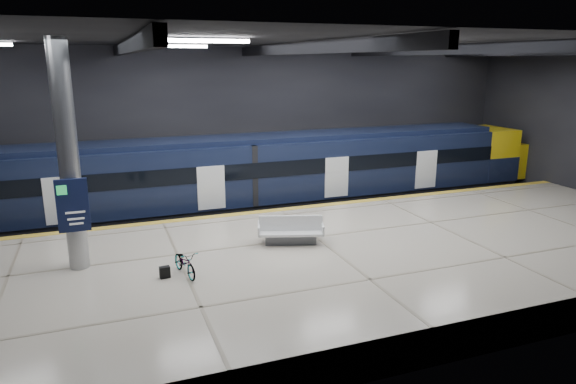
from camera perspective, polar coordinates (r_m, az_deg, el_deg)
ground at (r=20.03m, az=1.91°, el=-7.08°), size 30.00×30.00×0.00m
room_shell at (r=18.71m, az=2.05°, el=9.45°), size 30.10×16.10×8.05m
platform at (r=17.71m, az=5.03°, el=-8.17°), size 30.00×11.00×1.10m
safety_strip at (r=22.10m, az=-0.78°, el=-1.96°), size 30.00×0.40×0.01m
rails at (r=24.89m, az=-2.91°, el=-2.56°), size 30.00×1.52×0.16m
train at (r=25.07m, az=1.54°, el=2.25°), size 29.40×2.84×3.79m
bench at (r=18.02m, az=0.29°, el=-4.63°), size 2.46×1.60×1.01m
bicycle at (r=15.72m, az=-11.39°, el=-7.70°), size 0.84×1.58×0.79m
pannier_bag at (r=15.73m, az=-13.53°, el=-8.66°), size 0.31×0.21×0.35m
info_column at (r=16.46m, az=-23.18°, el=3.20°), size 0.90×0.78×6.90m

